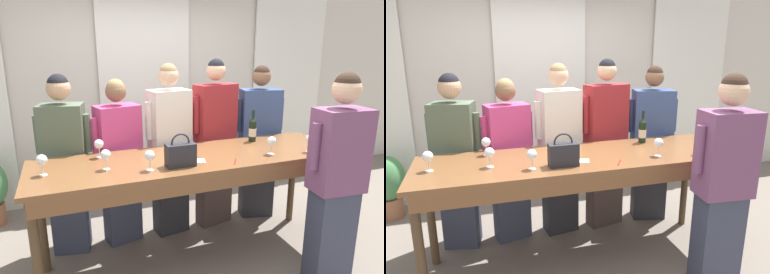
# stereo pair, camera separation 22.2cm
# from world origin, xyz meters

# --- Properties ---
(ground_plane) EXTENTS (18.00, 18.00, 0.00)m
(ground_plane) POSITION_xyz_m (0.00, 0.00, 0.00)
(ground_plane) COLOR #70665B
(wall_back) EXTENTS (12.00, 0.06, 2.80)m
(wall_back) POSITION_xyz_m (0.00, 1.80, 1.40)
(wall_back) COLOR beige
(wall_back) RESTS_ON ground_plane
(curtain_panel_center) EXTENTS (1.17, 0.03, 2.69)m
(curtain_panel_center) POSITION_xyz_m (0.00, 1.73, 1.34)
(curtain_panel_center) COLOR white
(curtain_panel_center) RESTS_ON ground_plane
(curtain_panel_right) EXTENTS (1.17, 0.03, 2.69)m
(curtain_panel_right) POSITION_xyz_m (2.18, 1.73, 1.34)
(curtain_panel_right) COLOR white
(curtain_panel_right) RESTS_ON ground_plane
(tasting_bar) EXTENTS (2.73, 0.79, 1.02)m
(tasting_bar) POSITION_xyz_m (0.00, -0.03, 0.90)
(tasting_bar) COLOR brown
(tasting_bar) RESTS_ON ground_plane
(wine_bottle) EXTENTS (0.07, 0.07, 0.31)m
(wine_bottle) POSITION_xyz_m (0.70, 0.24, 1.13)
(wine_bottle) COLOR black
(wine_bottle) RESTS_ON tasting_bar
(handbag) EXTENTS (0.23, 0.11, 0.27)m
(handbag) POSITION_xyz_m (-0.20, -0.19, 1.11)
(handbag) COLOR #232328
(handbag) RESTS_ON tasting_bar
(wine_glass_front_left) EXTENTS (0.08, 0.08, 0.16)m
(wine_glass_front_left) POSITION_xyz_m (0.99, -0.25, 1.13)
(wine_glass_front_left) COLOR white
(wine_glass_front_left) RESTS_ON tasting_bar
(wine_glass_front_mid) EXTENTS (0.08, 0.08, 0.16)m
(wine_glass_front_mid) POSITION_xyz_m (-0.76, -0.07, 1.13)
(wine_glass_front_mid) COLOR white
(wine_glass_front_mid) RESTS_ON tasting_bar
(wine_glass_front_right) EXTENTS (0.08, 0.08, 0.16)m
(wine_glass_front_right) POSITION_xyz_m (-1.21, -0.03, 1.13)
(wine_glass_front_right) COLOR white
(wine_glass_front_right) RESTS_ON tasting_bar
(wine_glass_center_left) EXTENTS (0.08, 0.08, 0.16)m
(wine_glass_center_left) POSITION_xyz_m (0.64, -0.19, 1.13)
(wine_glass_center_left) COLOR white
(wine_glass_center_left) RESTS_ON tasting_bar
(wine_glass_center_mid) EXTENTS (0.08, 0.08, 0.16)m
(wine_glass_center_mid) POSITION_xyz_m (-0.77, 0.25, 1.13)
(wine_glass_center_mid) COLOR white
(wine_glass_center_mid) RESTS_ON tasting_bar
(wine_glass_center_right) EXTENTS (0.08, 0.08, 0.16)m
(wine_glass_center_right) POSITION_xyz_m (-0.45, -0.20, 1.13)
(wine_glass_center_right) COLOR white
(wine_glass_center_right) RESTS_ON tasting_bar
(napkin) EXTENTS (0.13, 0.13, 0.00)m
(napkin) POSITION_xyz_m (-0.02, -0.14, 1.02)
(napkin) COLOR white
(napkin) RESTS_ON tasting_bar
(pen) EXTENTS (0.08, 0.11, 0.01)m
(pen) POSITION_xyz_m (0.25, -0.26, 1.02)
(pen) COLOR maroon
(pen) RESTS_ON tasting_bar
(guest_olive_jacket) EXTENTS (0.50, 0.34, 1.70)m
(guest_olive_jacket) POSITION_xyz_m (-1.05, 0.59, 0.87)
(guest_olive_jacket) COLOR #383D51
(guest_olive_jacket) RESTS_ON ground_plane
(guest_pink_top) EXTENTS (0.51, 0.33, 1.64)m
(guest_pink_top) POSITION_xyz_m (-0.56, 0.59, 0.84)
(guest_pink_top) COLOR #383D51
(guest_pink_top) RESTS_ON ground_plane
(guest_cream_sweater) EXTENTS (0.51, 0.31, 1.77)m
(guest_cream_sweater) POSITION_xyz_m (-0.05, 0.59, 0.91)
(guest_cream_sweater) COLOR #28282D
(guest_cream_sweater) RESTS_ON ground_plane
(guest_striped_shirt) EXTENTS (0.56, 0.30, 1.81)m
(guest_striped_shirt) POSITION_xyz_m (0.46, 0.59, 0.93)
(guest_striped_shirt) COLOR #473833
(guest_striped_shirt) RESTS_ON ground_plane
(guest_navy_coat) EXTENTS (0.54, 0.34, 1.73)m
(guest_navy_coat) POSITION_xyz_m (1.00, 0.59, 0.88)
(guest_navy_coat) COLOR #28282D
(guest_navy_coat) RESTS_ON ground_plane
(host_pouring) EXTENTS (0.52, 0.29, 1.75)m
(host_pouring) POSITION_xyz_m (0.94, -0.66, 0.90)
(host_pouring) COLOR #383D51
(host_pouring) RESTS_ON ground_plane
(potted_plant) EXTENTS (0.37, 0.37, 0.74)m
(potted_plant) POSITION_xyz_m (-1.85, 1.41, 0.42)
(potted_plant) COLOR #935B3D
(potted_plant) RESTS_ON ground_plane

